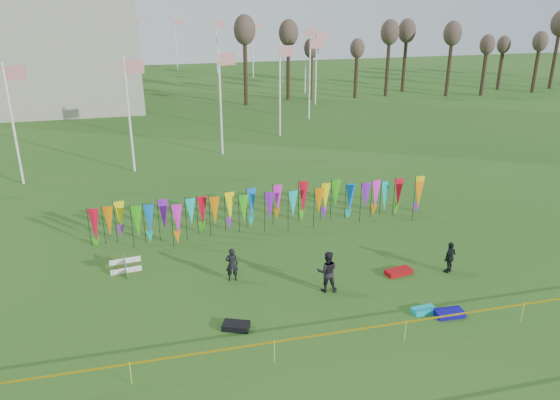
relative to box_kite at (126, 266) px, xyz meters
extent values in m
plane|color=#215016|center=(7.15, -5.58, -0.39)|extent=(160.00, 160.00, 0.00)
cylinder|color=silver|center=(21.15, 42.42, 3.61)|extent=(0.16, 0.16, 8.00)
plane|color=#B11214|center=(21.75, 42.42, 6.91)|extent=(1.40, 0.00, 1.40)
cylinder|color=silver|center=(20.20, 49.67, 3.61)|extent=(0.16, 0.16, 8.00)
plane|color=#B11214|center=(20.80, 49.67, 6.91)|extent=(1.40, 0.00, 1.40)
cylinder|color=silver|center=(17.40, 56.42, 3.61)|extent=(0.16, 0.16, 8.00)
plane|color=#B11214|center=(18.00, 56.42, 6.91)|extent=(1.40, 0.00, 1.40)
cylinder|color=silver|center=(12.95, 62.22, 3.61)|extent=(0.16, 0.16, 8.00)
plane|color=#B11214|center=(13.55, 62.22, 6.91)|extent=(1.40, 0.00, 1.40)
cylinder|color=silver|center=(7.15, 66.67, 3.61)|extent=(0.16, 0.16, 8.00)
plane|color=#B11214|center=(7.75, 66.67, 6.91)|extent=(1.40, 0.00, 1.40)
cylinder|color=silver|center=(0.40, 69.47, 3.61)|extent=(0.16, 0.16, 8.00)
plane|color=#B11214|center=(1.00, 69.47, 6.91)|extent=(1.40, 0.00, 1.40)
cylinder|color=silver|center=(-6.85, 70.42, 3.61)|extent=(0.16, 0.16, 8.00)
plane|color=#B11214|center=(-6.25, 70.42, 6.91)|extent=(1.40, 0.00, 1.40)
cylinder|color=silver|center=(-14.09, 69.47, 3.61)|extent=(0.16, 0.16, 8.00)
plane|color=#B11214|center=(-13.49, 69.47, 6.91)|extent=(1.40, 0.00, 1.40)
cylinder|color=silver|center=(-6.85, 14.42, 3.61)|extent=(0.16, 0.16, 8.00)
plane|color=#B11214|center=(-6.25, 14.42, 6.91)|extent=(1.40, 0.00, 1.40)
cylinder|color=silver|center=(0.40, 15.38, 3.61)|extent=(0.16, 0.16, 8.00)
plane|color=#B11214|center=(1.00, 15.38, 6.91)|extent=(1.40, 0.00, 1.40)
cylinder|color=silver|center=(7.15, 18.17, 3.61)|extent=(0.16, 0.16, 8.00)
plane|color=#B11214|center=(7.75, 18.17, 6.91)|extent=(1.40, 0.00, 1.40)
cylinder|color=silver|center=(12.95, 22.62, 3.61)|extent=(0.16, 0.16, 8.00)
plane|color=#B11214|center=(13.55, 22.62, 6.91)|extent=(1.40, 0.00, 1.40)
cylinder|color=silver|center=(17.40, 28.42, 3.61)|extent=(0.16, 0.16, 8.00)
plane|color=#B11214|center=(18.00, 28.42, 6.91)|extent=(1.40, 0.00, 1.40)
cylinder|color=silver|center=(20.20, 35.17, 3.61)|extent=(0.16, 0.16, 8.00)
plane|color=#B11214|center=(20.80, 35.17, 6.91)|extent=(1.40, 0.00, 1.40)
cylinder|color=black|center=(-1.85, 3.05, 0.73)|extent=(0.03, 0.03, 2.24)
cone|color=red|center=(-1.57, 3.05, 0.96)|extent=(0.64, 0.64, 1.60)
cylinder|color=black|center=(-1.15, 3.05, 0.73)|extent=(0.03, 0.03, 2.24)
cone|color=orange|center=(-0.87, 3.05, 0.96)|extent=(0.64, 0.64, 1.60)
cylinder|color=black|center=(-0.46, 3.05, 0.73)|extent=(0.03, 0.03, 2.24)
cone|color=yellow|center=(-0.18, 3.05, 0.96)|extent=(0.64, 0.64, 1.60)
cylinder|color=black|center=(0.23, 3.05, 0.73)|extent=(0.03, 0.03, 2.24)
cone|color=#2BA913|center=(0.51, 3.05, 0.96)|extent=(0.64, 0.64, 1.60)
cylinder|color=black|center=(0.92, 3.05, 0.73)|extent=(0.03, 0.03, 2.24)
cone|color=blue|center=(1.20, 3.05, 0.96)|extent=(0.64, 0.64, 1.60)
cylinder|color=black|center=(1.62, 3.05, 0.73)|extent=(0.03, 0.03, 2.24)
cone|color=purple|center=(1.90, 3.05, 0.96)|extent=(0.64, 0.64, 1.60)
cylinder|color=black|center=(2.31, 3.05, 0.73)|extent=(0.03, 0.03, 2.24)
cone|color=#FF1CDB|center=(2.59, 3.05, 0.96)|extent=(0.64, 0.64, 1.60)
cylinder|color=black|center=(3.00, 3.05, 0.73)|extent=(0.03, 0.03, 2.24)
cone|color=#0CB7B2|center=(3.28, 3.05, 0.96)|extent=(0.64, 0.64, 1.60)
cylinder|color=black|center=(3.69, 3.05, 0.73)|extent=(0.03, 0.03, 2.24)
cone|color=red|center=(3.97, 3.05, 0.96)|extent=(0.64, 0.64, 1.60)
cylinder|color=black|center=(4.38, 3.05, 0.73)|extent=(0.03, 0.03, 2.24)
cone|color=orange|center=(4.66, 3.05, 0.96)|extent=(0.64, 0.64, 1.60)
cylinder|color=black|center=(5.08, 3.05, 0.73)|extent=(0.03, 0.03, 2.24)
cone|color=yellow|center=(5.36, 3.05, 0.96)|extent=(0.64, 0.64, 1.60)
cylinder|color=black|center=(5.77, 3.05, 0.73)|extent=(0.03, 0.03, 2.24)
cone|color=#2BA913|center=(6.05, 3.05, 0.96)|extent=(0.64, 0.64, 1.60)
cylinder|color=black|center=(6.46, 3.05, 0.73)|extent=(0.03, 0.03, 2.24)
cone|color=blue|center=(6.74, 3.05, 0.96)|extent=(0.64, 0.64, 1.60)
cylinder|color=black|center=(7.15, 3.05, 0.73)|extent=(0.03, 0.03, 2.24)
cone|color=purple|center=(7.43, 3.05, 0.96)|extent=(0.64, 0.64, 1.60)
cylinder|color=black|center=(7.85, 3.05, 0.73)|extent=(0.03, 0.03, 2.24)
cone|color=#FF1CDB|center=(8.13, 3.05, 0.96)|extent=(0.64, 0.64, 1.60)
cylinder|color=black|center=(8.54, 3.05, 0.73)|extent=(0.03, 0.03, 2.24)
cone|color=#0CB7B2|center=(8.82, 3.05, 0.96)|extent=(0.64, 0.64, 1.60)
cylinder|color=black|center=(9.23, 3.05, 0.73)|extent=(0.03, 0.03, 2.24)
cone|color=red|center=(9.51, 3.05, 0.96)|extent=(0.64, 0.64, 1.60)
cylinder|color=black|center=(9.92, 3.05, 0.73)|extent=(0.03, 0.03, 2.24)
cone|color=orange|center=(10.20, 3.05, 0.96)|extent=(0.64, 0.64, 1.60)
cylinder|color=black|center=(10.62, 3.05, 0.73)|extent=(0.03, 0.03, 2.24)
cone|color=yellow|center=(10.90, 3.05, 0.96)|extent=(0.64, 0.64, 1.60)
cylinder|color=black|center=(11.31, 3.05, 0.73)|extent=(0.03, 0.03, 2.24)
cone|color=#2BA913|center=(11.59, 3.05, 0.96)|extent=(0.64, 0.64, 1.60)
cylinder|color=black|center=(12.00, 3.05, 0.73)|extent=(0.03, 0.03, 2.24)
cone|color=blue|center=(12.28, 3.05, 0.96)|extent=(0.64, 0.64, 1.60)
cylinder|color=black|center=(12.69, 3.05, 0.73)|extent=(0.03, 0.03, 2.24)
cone|color=purple|center=(12.97, 3.05, 0.96)|extent=(0.64, 0.64, 1.60)
cylinder|color=black|center=(13.38, 3.05, 0.73)|extent=(0.03, 0.03, 2.24)
cone|color=#FF1CDB|center=(13.66, 3.05, 0.96)|extent=(0.64, 0.64, 1.60)
cylinder|color=black|center=(14.08, 3.05, 0.73)|extent=(0.03, 0.03, 2.24)
cone|color=#0CB7B2|center=(14.36, 3.05, 0.96)|extent=(0.64, 0.64, 1.60)
cylinder|color=black|center=(14.77, 3.05, 0.73)|extent=(0.03, 0.03, 2.24)
cone|color=red|center=(15.05, 3.05, 0.96)|extent=(0.64, 0.64, 1.60)
cylinder|color=black|center=(15.46, 3.05, 0.73)|extent=(0.03, 0.03, 2.24)
cone|color=orange|center=(15.74, 3.05, 0.96)|extent=(0.64, 0.64, 1.60)
cylinder|color=black|center=(16.15, 3.05, 0.73)|extent=(0.03, 0.03, 2.24)
cone|color=yellow|center=(16.43, 3.05, 0.96)|extent=(0.64, 0.64, 1.60)
cube|color=yellow|center=(7.15, -7.84, 0.43)|extent=(26.00, 0.01, 0.08)
cylinder|color=yellow|center=(0.15, -7.84, 0.06)|extent=(0.02, 0.02, 0.90)
cylinder|color=yellow|center=(5.15, -7.84, 0.06)|extent=(0.02, 0.02, 0.90)
cylinder|color=yellow|center=(10.15, -7.84, 0.06)|extent=(0.02, 0.02, 0.90)
cylinder|color=yellow|center=(15.15, -7.84, 0.06)|extent=(0.02, 0.02, 0.90)
cylinder|color=#34241A|center=(13.15, 38.42, 2.81)|extent=(0.44, 0.44, 6.40)
ellipsoid|color=#4C3B32|center=(13.15, 38.42, 6.17)|extent=(1.92, 1.92, 2.56)
cylinder|color=#34241A|center=(17.15, 38.42, 2.81)|extent=(0.44, 0.44, 6.40)
ellipsoid|color=#4C3B32|center=(17.15, 38.42, 6.17)|extent=(1.92, 1.92, 2.56)
cylinder|color=#34241A|center=(21.15, 38.42, 2.81)|extent=(0.44, 0.44, 6.40)
ellipsoid|color=#4C3B32|center=(21.15, 38.42, 6.17)|extent=(1.92, 1.92, 2.56)
cylinder|color=#34241A|center=(25.15, 38.42, 2.81)|extent=(0.44, 0.44, 6.40)
ellipsoid|color=#4C3B32|center=(25.15, 38.42, 6.17)|extent=(1.92, 1.92, 2.56)
cylinder|color=#34241A|center=(29.15, 38.42, 2.81)|extent=(0.44, 0.44, 6.40)
ellipsoid|color=#4C3B32|center=(29.15, 38.42, 6.17)|extent=(1.92, 1.92, 2.56)
cylinder|color=#34241A|center=(33.15, 38.42, 2.81)|extent=(0.44, 0.44, 6.40)
ellipsoid|color=#4C3B32|center=(33.15, 38.42, 6.17)|extent=(1.92, 1.92, 2.56)
cylinder|color=#34241A|center=(37.15, 38.42, 2.81)|extent=(0.44, 0.44, 6.40)
ellipsoid|color=#4C3B32|center=(37.15, 38.42, 6.17)|extent=(1.92, 1.92, 2.56)
cylinder|color=#34241A|center=(41.15, 38.42, 2.81)|extent=(0.44, 0.44, 6.40)
ellipsoid|color=#4C3B32|center=(41.15, 38.42, 6.17)|extent=(1.92, 1.92, 2.56)
cylinder|color=#34241A|center=(45.15, 38.42, 2.81)|extent=(0.44, 0.44, 6.40)
ellipsoid|color=#4C3B32|center=(45.15, 38.42, 6.17)|extent=(1.92, 1.92, 2.56)
cylinder|color=#34241A|center=(49.15, 38.42, 2.81)|extent=(0.44, 0.44, 6.40)
ellipsoid|color=#4C3B32|center=(49.15, 38.42, 6.17)|extent=(1.92, 1.92, 2.56)
cylinder|color=#34241A|center=(53.15, 38.42, 2.81)|extent=(0.44, 0.44, 6.40)
ellipsoid|color=#4C3B32|center=(53.15, 38.42, 6.17)|extent=(1.92, 1.92, 2.56)
cylinder|color=red|center=(-0.34, -0.34, 0.00)|extent=(0.02, 0.02, 0.79)
cylinder|color=red|center=(0.34, -0.34, 0.00)|extent=(0.02, 0.02, 0.79)
cylinder|color=red|center=(-0.34, 0.34, 0.00)|extent=(0.02, 0.02, 0.79)
cylinder|color=red|center=(0.34, 0.34, 0.00)|extent=(0.02, 0.02, 0.79)
imported|color=black|center=(4.63, -1.80, 0.39)|extent=(0.62, 0.49, 1.57)
imported|color=black|center=(8.45, -3.68, 0.53)|extent=(0.99, 0.73, 1.84)
imported|color=black|center=(14.43, -3.48, 0.36)|extent=(1.01, 0.88, 1.51)
cube|color=#0DBBCC|center=(11.71, -6.28, -0.30)|extent=(1.00, 0.55, 0.19)
cube|color=#11099B|center=(12.58, -6.76, -0.27)|extent=(1.15, 0.63, 0.24)
cube|color=#B20B11|center=(12.12, -3.10, -0.28)|extent=(1.31, 0.78, 0.23)
cube|color=black|center=(4.15, -5.55, -0.27)|extent=(1.17, 0.94, 0.24)
camera|label=1|loc=(1.47, -23.20, 11.84)|focal=35.00mm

